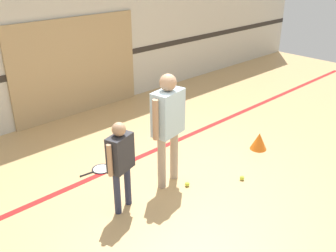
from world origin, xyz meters
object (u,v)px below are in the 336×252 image
tennis_ball_by_spare_racket (121,164)px  tennis_ball_stray_left (242,178)px  training_cone (259,141)px  person_instructor (168,118)px  person_student_left (121,157)px  tennis_ball_near_instructor (187,184)px  racket_spare_on_floor (101,169)px

tennis_ball_by_spare_racket → tennis_ball_stray_left: same height
training_cone → tennis_ball_stray_left: bearing=-158.3°
person_instructor → person_student_left: person_instructor is taller
tennis_ball_by_spare_racket → training_cone: training_cone is taller
person_instructor → tennis_ball_near_instructor: bearing=-76.1°
person_student_left → tennis_ball_stray_left: (1.65, -0.66, -0.72)m
racket_spare_on_floor → tennis_ball_stray_left: (1.35, -1.64, 0.02)m
tennis_ball_stray_left → training_cone: size_ratio=0.23×
racket_spare_on_floor → tennis_ball_by_spare_racket: bearing=166.4°
tennis_ball_near_instructor → person_student_left: bearing=167.0°
tennis_ball_near_instructor → tennis_ball_by_spare_racket: size_ratio=1.00×
tennis_ball_by_spare_racket → tennis_ball_stray_left: 1.85m
person_instructor → training_cone: person_instructor is taller
tennis_ball_stray_left → person_instructor: bearing=139.4°
training_cone → person_instructor: bearing=170.0°
person_instructor → tennis_ball_by_spare_racket: person_instructor is taller
person_student_left → tennis_ball_near_instructor: person_student_left is taller
tennis_ball_by_spare_racket → training_cone: bearing=-29.6°
tennis_ball_near_instructor → tennis_ball_stray_left: (0.70, -0.43, 0.00)m
racket_spare_on_floor → tennis_ball_near_instructor: (0.65, -1.21, 0.02)m
racket_spare_on_floor → training_cone: size_ratio=1.79×
racket_spare_on_floor → person_student_left: bearing=79.6°
person_student_left → tennis_ball_by_spare_racket: (0.61, 0.88, -0.72)m
racket_spare_on_floor → tennis_ball_near_instructor: tennis_ball_near_instructor is taller
tennis_ball_stray_left → person_student_left: bearing=158.4°
person_student_left → racket_spare_on_floor: bearing=56.0°
person_instructor → racket_spare_on_floor: 1.47m
person_student_left → tennis_ball_near_instructor: size_ratio=18.42×
tennis_ball_near_instructor → person_instructor: bearing=114.5°
tennis_ball_near_instructor → training_cone: bearing=-1.7°
person_student_left → tennis_ball_by_spare_racket: size_ratio=18.42×
racket_spare_on_floor → training_cone: 2.64m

